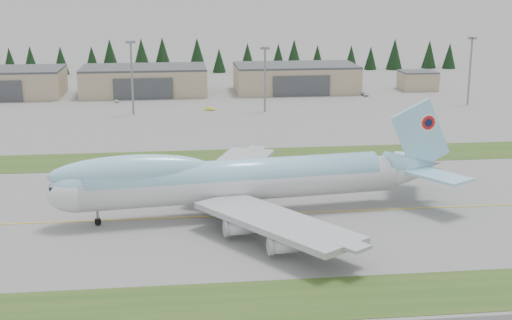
{
  "coord_description": "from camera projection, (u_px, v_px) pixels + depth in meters",
  "views": [
    {
      "loc": [
        -4.16,
        -130.31,
        44.96
      ],
      "look_at": [
        12.61,
        11.39,
        8.0
      ],
      "focal_mm": 50.0,
      "sensor_mm": 36.0,
      "label": 1
    }
  ],
  "objects": [
    {
      "name": "boeing_747_freighter",
      "position": [
        237.0,
        179.0,
        136.89
      ],
      "size": [
        81.1,
        69.4,
        21.3
      ],
      "rotation": [
        0.0,
        0.0,
        0.11
      ],
      "color": "silver",
      "rests_on": "ground"
    },
    {
      "name": "grass_strip_near",
      "position": [
        208.0,
        304.0,
        100.49
      ],
      "size": [
        400.0,
        14.0,
        0.08
      ],
      "primitive_type": "cube",
      "color": "#2B4E1B",
      "rests_on": "ground"
    },
    {
      "name": "ground",
      "position": [
        198.0,
        217.0,
        137.02
      ],
      "size": [
        7000.0,
        7000.0,
        0.0
      ],
      "primitive_type": "plane",
      "color": "slate",
      "rests_on": "ground"
    },
    {
      "name": "hangar_right",
      "position": [
        296.0,
        78.0,
        284.89
      ],
      "size": [
        48.0,
        26.6,
        10.8
      ],
      "color": "tan",
      "rests_on": "ground"
    },
    {
      "name": "grass_strip_far",
      "position": [
        191.0,
        159.0,
        180.28
      ],
      "size": [
        400.0,
        18.0,
        0.08
      ],
      "primitive_type": "cube",
      "color": "#2B4E1B",
      "rests_on": "ground"
    },
    {
      "name": "conifer_belt",
      "position": [
        187.0,
        57.0,
        339.93
      ],
      "size": [
        277.77,
        16.25,
        16.85
      ],
      "color": "black",
      "rests_on": "ground"
    },
    {
      "name": "control_shed",
      "position": [
        418.0,
        80.0,
        289.15
      ],
      "size": [
        14.0,
        12.0,
        7.6
      ],
      "color": "tan",
      "rests_on": "ground"
    },
    {
      "name": "floodlight_masts",
      "position": [
        142.0,
        66.0,
        237.15
      ],
      "size": [
        203.25,
        8.84,
        24.42
      ],
      "color": "gray",
      "rests_on": "ground"
    },
    {
      "name": "hangar_center",
      "position": [
        144.0,
        80.0,
        278.06
      ],
      "size": [
        48.0,
        26.6,
        10.8
      ],
      "color": "tan",
      "rests_on": "ground"
    },
    {
      "name": "taxiway_line_main",
      "position": [
        198.0,
        217.0,
        137.02
      ],
      "size": [
        400.0,
        0.4,
        0.02
      ],
      "primitive_type": "cube",
      "color": "gold",
      "rests_on": "ground"
    },
    {
      "name": "service_vehicle_c",
      "position": [
        365.0,
        96.0,
        274.94
      ],
      "size": [
        2.28,
        4.79,
        1.34
      ],
      "primitive_type": "imported",
      "rotation": [
        0.0,
        0.0,
        0.09
      ],
      "color": "#ACABAF",
      "rests_on": "ground"
    },
    {
      "name": "service_vehicle_b",
      "position": [
        210.0,
        110.0,
        245.43
      ],
      "size": [
        3.92,
        2.26,
        1.22
      ],
      "primitive_type": "imported",
      "rotation": [
        0.0,
        0.0,
        1.3
      ],
      "color": "yellow",
      "rests_on": "ground"
    },
    {
      "name": "service_vehicle_a",
      "position": [
        117.0,
        103.0,
        260.56
      ],
      "size": [
        1.9,
        3.33,
        1.07
      ],
      "primitive_type": "imported",
      "rotation": [
        0.0,
        0.0,
        0.21
      ],
      "color": "silver",
      "rests_on": "ground"
    }
  ]
}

